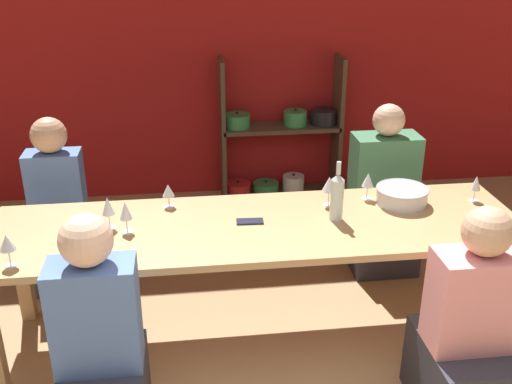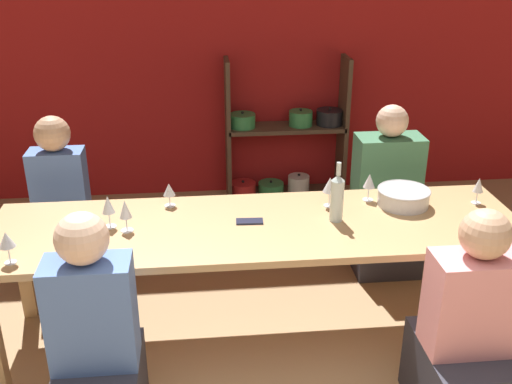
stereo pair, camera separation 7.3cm
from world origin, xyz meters
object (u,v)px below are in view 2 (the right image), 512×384
(wine_glass_red_a, at_px, (125,210))
(person_far_b, at_px, (384,209))
(wine_bottle_green, at_px, (337,197))
(dining_table, at_px, (258,236))
(wine_glass_empty_a, at_px, (108,205))
(wine_glass_empty_b, at_px, (330,185))
(wine_glass_white_a, at_px, (479,186))
(cell_phone, at_px, (250,221))
(wine_glass_red_b, at_px, (169,190))
(person_far_a, at_px, (64,220))
(mixing_bowl, at_px, (403,196))
(person_near_a, at_px, (98,359))
(wine_glass_red_c, at_px, (7,241))
(person_near_b, at_px, (466,346))
(shelf_unit, at_px, (284,147))
(wine_glass_red_d, at_px, (369,182))

(wine_glass_red_a, height_order, person_far_b, person_far_b)
(wine_bottle_green, height_order, person_far_b, person_far_b)
(dining_table, xyz_separation_m, wine_glass_empty_a, (-0.81, 0.05, 0.21))
(dining_table, bearing_deg, wine_glass_empty_b, 23.75)
(wine_glass_white_a, bearing_deg, cell_phone, -175.06)
(wine_glass_red_b, distance_m, person_far_b, 1.59)
(wine_bottle_green, height_order, person_far_a, person_far_a)
(wine_glass_empty_a, bearing_deg, mixing_bowl, 4.03)
(wine_bottle_green, bearing_deg, wine_glass_red_b, 162.92)
(person_near_a, bearing_deg, wine_glass_red_c, 137.34)
(person_near_b, bearing_deg, wine_bottle_green, 122.24)
(shelf_unit, distance_m, wine_glass_red_d, 1.81)
(wine_glass_red_a, height_order, wine_glass_red_b, wine_glass_red_a)
(wine_glass_empty_a, bearing_deg, person_far_b, 21.64)
(wine_glass_empty_b, bearing_deg, person_near_a, -144.10)
(shelf_unit, height_order, person_far_a, shelf_unit)
(person_near_a, xyz_separation_m, person_far_a, (-0.42, 1.45, 0.01))
(wine_glass_red_b, bearing_deg, person_near_a, -107.35)
(wine_glass_empty_a, distance_m, person_far_b, 1.96)
(wine_bottle_green, distance_m, wine_glass_red_b, 0.98)
(dining_table, bearing_deg, mixing_bowl, 10.69)
(shelf_unit, xyz_separation_m, wine_glass_red_b, (-0.94, -1.72, 0.36))
(wine_glass_empty_a, xyz_separation_m, wine_glass_red_d, (1.50, 0.21, -0.01))
(shelf_unit, relative_size, wine_glass_red_b, 8.81)
(wine_glass_red_b, bearing_deg, mixing_bowl, -5.21)
(wine_glass_red_a, distance_m, wine_glass_empty_b, 1.17)
(wine_glass_empty_b, xyz_separation_m, person_near_a, (-1.24, -0.90, -0.42))
(wine_glass_red_b, distance_m, wine_glass_empty_a, 0.40)
(person_far_a, bearing_deg, mixing_bowl, 164.51)
(person_far_a, bearing_deg, wine_glass_empty_b, 161.59)
(wine_glass_red_a, distance_m, person_near_a, 0.82)
(wine_glass_empty_a, xyz_separation_m, person_far_b, (1.78, 0.71, -0.44))
(wine_glass_red_a, bearing_deg, wine_bottle_green, 0.69)
(wine_glass_red_b, relative_size, person_far_b, 0.12)
(wine_glass_red_b, relative_size, wine_glass_white_a, 0.88)
(wine_glass_empty_a, height_order, person_far_b, person_far_b)
(mixing_bowl, xyz_separation_m, person_near_b, (0.04, -0.92, -0.37))
(shelf_unit, distance_m, wine_glass_empty_b, 1.86)
(mixing_bowl, distance_m, person_far_a, 2.21)
(dining_table, bearing_deg, wine_glass_red_b, 149.37)
(wine_glass_red_a, bearing_deg, dining_table, 0.74)
(wine_glass_red_b, height_order, person_far_a, person_far_a)
(wine_bottle_green, relative_size, wine_glass_empty_b, 1.90)
(dining_table, bearing_deg, wine_glass_red_c, -166.59)
(wine_glass_red_d, height_order, person_near_b, person_near_b)
(cell_phone, xyz_separation_m, person_near_b, (0.96, -0.78, -0.33))
(dining_table, height_order, person_far_b, person_far_b)
(wine_glass_red_a, distance_m, wine_glass_red_b, 0.37)
(wine_bottle_green, distance_m, person_near_a, 1.50)
(mixing_bowl, distance_m, wine_glass_red_a, 1.60)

